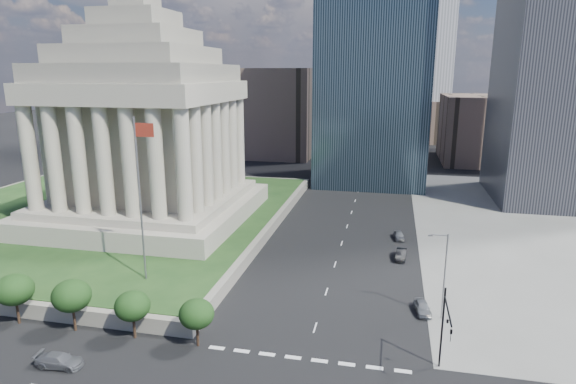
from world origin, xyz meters
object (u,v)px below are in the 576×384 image
(traffic_signal_ne, at_px, (445,326))
(war_memorial, at_px, (143,106))
(street_lamp_north, at_px, (443,271))
(parked_sedan_far, at_px, (399,235))
(parked_sedan_near, at_px, (422,307))
(suv_grey, at_px, (60,360))
(flagpole, at_px, (141,191))
(parked_sedan_mid, at_px, (401,254))

(traffic_signal_ne, bearing_deg, war_memorial, 143.58)
(street_lamp_north, height_order, parked_sedan_far, street_lamp_north)
(parked_sedan_near, height_order, parked_sedan_far, parked_sedan_near)
(war_memorial, height_order, parked_sedan_far, war_memorial)
(suv_grey, bearing_deg, parked_sedan_far, -39.16)
(parked_sedan_near, bearing_deg, parked_sedan_far, 86.92)
(war_memorial, distance_m, flagpole, 28.16)
(traffic_signal_ne, xyz_separation_m, parked_sedan_far, (-3.50, 37.36, -4.60))
(street_lamp_north, height_order, suv_grey, street_lamp_north)
(war_memorial, distance_m, parked_sedan_near, 54.65)
(street_lamp_north, relative_size, parked_sedan_mid, 2.36)
(parked_sedan_near, relative_size, parked_sedan_mid, 0.93)
(war_memorial, bearing_deg, parked_sedan_far, 4.06)
(flagpole, xyz_separation_m, traffic_signal_ne, (34.33, -10.30, -7.86))
(traffic_signal_ne, relative_size, parked_sedan_mid, 1.89)
(war_memorial, height_order, traffic_signal_ne, war_memorial)
(traffic_signal_ne, xyz_separation_m, parked_sedan_near, (-1.00, 12.24, -4.58))
(parked_sedan_far, bearing_deg, war_memorial, 176.90)
(flagpole, bearing_deg, war_memorial, 116.89)
(flagpole, distance_m, suv_grey, 20.38)
(suv_grey, bearing_deg, flagpole, -4.78)
(traffic_signal_ne, height_order, parked_sedan_near, traffic_signal_ne)
(war_memorial, xyz_separation_m, parked_sedan_mid, (43.26, -5.79, -20.70))
(suv_grey, height_order, parked_sedan_near, parked_sedan_near)
(suv_grey, relative_size, parked_sedan_near, 1.14)
(flagpole, height_order, parked_sedan_mid, flagpole)
(flagpole, xyz_separation_m, parked_sedan_near, (33.33, 1.94, -12.44))
(traffic_signal_ne, relative_size, suv_grey, 1.78)
(traffic_signal_ne, distance_m, parked_sedan_mid, 29.06)
(war_memorial, height_order, flagpole, war_memorial)
(war_memorial, relative_size, street_lamp_north, 3.90)
(parked_sedan_mid, bearing_deg, street_lamp_north, -71.64)
(suv_grey, height_order, parked_sedan_mid, parked_sedan_mid)
(suv_grey, xyz_separation_m, parked_sedan_near, (33.76, 18.05, 0.02))
(traffic_signal_ne, relative_size, parked_sedan_near, 2.03)
(parked_sedan_near, xyz_separation_m, parked_sedan_mid, (-2.24, 16.27, 0.03))
(parked_sedan_near, bearing_deg, war_memorial, 145.37)
(street_lamp_north, distance_m, suv_grey, 39.81)
(war_memorial, xyz_separation_m, street_lamp_north, (47.33, -23.00, -15.74))
(parked_sedan_near, distance_m, parked_sedan_mid, 16.43)
(flagpole, xyz_separation_m, parked_sedan_far, (30.83, 27.05, -12.46))
(parked_sedan_near, bearing_deg, parked_sedan_mid, 89.08)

